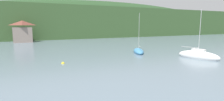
% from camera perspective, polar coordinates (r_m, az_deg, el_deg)
% --- Properties ---
extents(wooded_hillside, '(352.00, 69.94, 38.26)m').
position_cam_1_polar(wooded_hillside, '(127.35, -9.64, 8.26)').
color(wooded_hillside, '#38562D').
rests_on(wooded_hillside, ground_plane).
extents(shore_building_central, '(7.07, 5.50, 8.47)m').
position_cam_1_polar(shore_building_central, '(77.34, -27.00, 5.45)').
color(shore_building_central, gray).
rests_on(shore_building_central, ground_plane).
extents(sailboat_mid_1, '(4.61, 8.52, 10.51)m').
position_cam_1_polar(sailboat_mid_1, '(40.43, 26.20, -1.49)').
color(sailboat_mid_1, white).
rests_on(sailboat_mid_1, ground_plane).
extents(sailboat_far_3, '(4.92, 7.14, 10.05)m').
position_cam_1_polar(sailboat_far_3, '(43.71, 8.62, -0.29)').
color(sailboat_far_3, teal).
rests_on(sailboat_far_3, ground_plane).
extents(mooring_buoy_mid, '(0.59, 0.59, 0.59)m').
position_cam_1_polar(mooring_buoy_mid, '(32.73, -15.64, -4.09)').
color(mooring_buoy_mid, yellow).
rests_on(mooring_buoy_mid, ground_plane).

